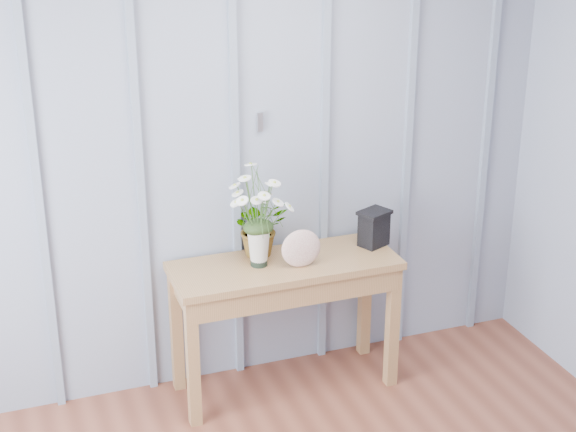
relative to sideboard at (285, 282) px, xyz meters
name	(u,v)px	position (x,y,z in m)	size (l,w,h in m)	color
room_shell	(271,81)	(-0.44, -1.08, 1.35)	(4.00, 4.50, 2.50)	#8992A6
sideboard	(285,282)	(0.00, 0.00, 0.00)	(1.20, 0.45, 0.75)	olive
daisy_vase	(258,203)	(-0.14, 0.01, 0.46)	(0.39, 0.30, 0.55)	black
spider_plant	(260,227)	(-0.09, 0.14, 0.27)	(0.28, 0.24, 0.31)	#1C3214
felt_disc_vessel	(301,248)	(0.06, -0.08, 0.22)	(0.21, 0.06, 0.21)	#9B4D53
carved_box	(374,228)	(0.53, 0.04, 0.22)	(0.20, 0.18, 0.20)	black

